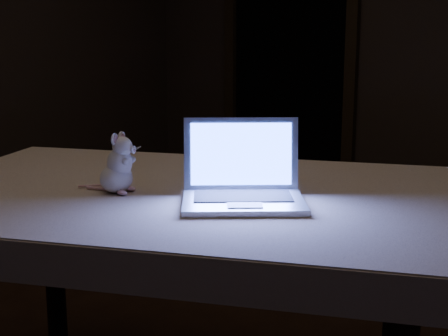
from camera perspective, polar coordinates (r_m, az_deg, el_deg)
The scene contains 6 objects.
back_wall at distance 4.17m, azimuth 19.12°, elevation 11.13°, with size 4.50×0.04×2.60m, color black.
doorway at distance 4.63m, azimuth 5.73°, elevation 8.85°, with size 1.06×0.36×2.13m, color black, non-canonical shape.
table at distance 2.14m, azimuth -3.72°, elevation -13.01°, with size 1.56×1.00×0.83m, color black, non-canonical shape.
tablecloth at distance 1.99m, azimuth -5.65°, elevation -3.51°, with size 1.66×1.11×0.10m, color beige, non-canonical shape.
laptop at distance 1.78m, azimuth 1.74°, elevation 0.24°, with size 0.34×0.30×0.23m, color silver, non-canonical shape.
plush_mouse at distance 1.96m, azimuth -9.49°, elevation 0.44°, with size 0.13×0.13×0.18m, color white, non-canonical shape.
Camera 1 is at (1.28, -1.47, 1.32)m, focal length 52.00 mm.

